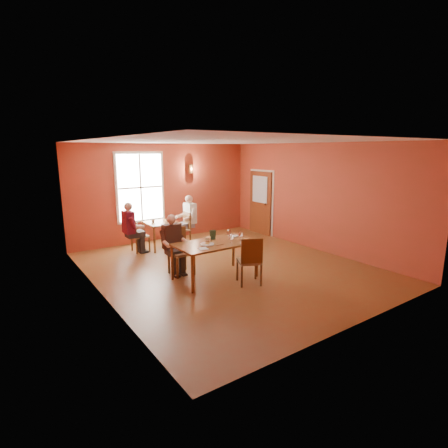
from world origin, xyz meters
TOP-DOWN VIEW (x-y plane):
  - ground at (0.00, 0.00)m, footprint 6.00×7.00m
  - wall_back at (0.00, 3.50)m, footprint 6.00×0.04m
  - wall_front at (0.00, -3.50)m, footprint 6.00×0.04m
  - wall_left at (-3.00, 0.00)m, footprint 0.04×7.00m
  - wall_right at (3.00, 0.00)m, footprint 0.04×7.00m
  - ceiling at (0.00, 0.00)m, footprint 6.00×7.00m
  - window at (-0.80, 3.45)m, footprint 1.36×0.10m
  - door at (2.94, 2.30)m, footprint 0.12×1.04m
  - wall_sconce at (0.90, 3.40)m, footprint 0.16×0.16m
  - main_table at (-0.65, -0.40)m, footprint 1.74×0.98m
  - chair_diner_main at (-1.15, 0.25)m, footprint 0.47×0.47m
  - diner_main at (-1.15, 0.22)m, footprint 0.53×0.53m
  - chair_empty at (-0.23, -1.07)m, footprint 0.61×0.61m
  - plate_food at (-0.88, -0.43)m, footprint 0.39×0.39m
  - sandwich at (-0.80, -0.34)m, footprint 0.13×0.13m
  - goblet_a at (-0.21, -0.29)m, footprint 0.09×0.09m
  - goblet_b at (-0.07, -0.55)m, footprint 0.09×0.09m
  - goblet_c at (-0.36, -0.60)m, footprint 0.09×0.09m
  - menu_stand at (-0.54, -0.13)m, footprint 0.14×0.09m
  - knife at (-0.68, -0.62)m, footprint 0.23×0.05m
  - napkin at (-1.12, -0.65)m, footprint 0.21×0.21m
  - side_plate at (0.02, -0.17)m, footprint 0.24×0.24m
  - sunglasses at (-0.08, -0.66)m, footprint 0.13×0.12m
  - second_table at (-0.58, 2.55)m, footprint 0.87×0.87m
  - chair_diner_white at (0.07, 2.55)m, footprint 0.43×0.43m
  - diner_white at (0.10, 2.55)m, footprint 0.57×0.57m
  - chair_diner_maroon at (-1.23, 2.55)m, footprint 0.41×0.41m
  - diner_maroon at (-1.26, 2.55)m, footprint 0.55×0.55m
  - cup_a at (-0.39, 2.48)m, footprint 0.14×0.14m
  - cup_b at (-0.79, 2.64)m, footprint 0.12×0.12m

SIDE VIEW (x-z plane):
  - ground at x=0.00m, z-range -0.01..0.01m
  - second_table at x=-0.58m, z-range 0.00..0.77m
  - main_table at x=-0.65m, z-range 0.00..0.82m
  - chair_diner_maroon at x=-1.23m, z-range 0.00..0.93m
  - chair_diner_white at x=0.07m, z-range 0.00..0.96m
  - chair_empty at x=-0.23m, z-range 0.00..1.04m
  - chair_diner_main at x=-1.15m, z-range 0.00..1.07m
  - diner_main at x=-1.15m, z-range 0.00..1.32m
  - diner_maroon at x=-1.26m, z-range 0.00..1.38m
  - diner_white at x=0.10m, z-range 0.00..1.41m
  - cup_a at x=-0.39m, z-range 0.77..0.86m
  - cup_b at x=-0.79m, z-range 0.77..0.87m
  - knife at x=-0.68m, z-range 0.82..0.82m
  - napkin at x=-1.12m, z-range 0.82..0.82m
  - side_plate at x=0.02m, z-range 0.82..0.83m
  - sunglasses at x=-0.08m, z-range 0.82..0.83m
  - plate_food at x=-0.88m, z-range 0.82..0.85m
  - sandwich at x=-0.80m, z-range 0.82..0.93m
  - goblet_c at x=-0.36m, z-range 0.82..1.02m
  - goblet_b at x=-0.07m, z-range 0.82..1.03m
  - menu_stand at x=-0.54m, z-range 0.82..1.03m
  - goblet_a at x=-0.21m, z-range 0.82..1.03m
  - door at x=2.94m, z-range 0.00..2.10m
  - wall_back at x=0.00m, z-range 0.00..3.00m
  - wall_front at x=0.00m, z-range 0.00..3.00m
  - wall_left at x=-3.00m, z-range 0.00..3.00m
  - wall_right at x=3.00m, z-range 0.00..3.00m
  - window at x=-0.80m, z-range 0.72..2.68m
  - wall_sconce at x=0.90m, z-range 2.06..2.34m
  - ceiling at x=0.00m, z-range 2.98..3.02m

